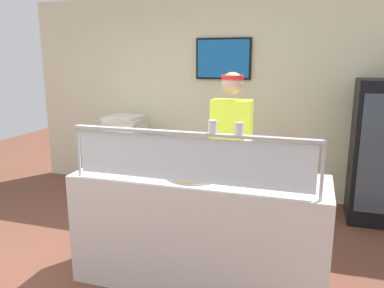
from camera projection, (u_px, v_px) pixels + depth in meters
ground_plane at (217, 245)px, 3.94m from camera, size 12.00×12.00×0.00m
shop_rear_unit at (248, 98)px, 5.16m from camera, size 6.47×0.13×2.70m
serving_counter at (199, 229)px, 3.23m from camera, size 2.07×0.69×0.95m
sneeze_guard at (188, 152)px, 2.80m from camera, size 1.90×0.06×0.42m
pizza_tray at (195, 174)px, 3.10m from camera, size 0.48×0.48×0.04m
pizza_server at (193, 172)px, 3.08m from camera, size 0.15×0.29×0.01m
parmesan_shaker at (213, 128)px, 2.70m from camera, size 0.07×0.07×0.09m
pepper_flake_shaker at (239, 130)px, 2.65m from camera, size 0.06×0.06×0.09m
worker_figure at (231, 151)px, 3.72m from camera, size 0.41×0.50×1.76m
drink_fridge at (384, 153)px, 4.37m from camera, size 0.69×0.61×1.65m
prep_shelf at (127, 164)px, 5.39m from camera, size 0.70×0.55×0.83m
pizza_box_stack at (125, 126)px, 5.27m from camera, size 0.50×0.49×0.27m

